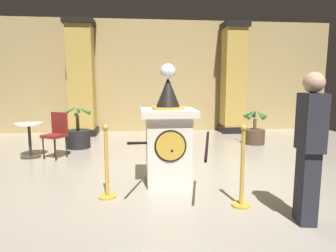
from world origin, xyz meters
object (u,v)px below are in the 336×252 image
Objects in this scene: bystander_guest at (310,145)px; cafe_table at (30,136)px; potted_palm_right at (254,134)px; cafe_chair_red at (57,131)px; stanchion_near at (107,173)px; stanchion_far at (242,178)px; potted_palm_left at (78,136)px; pedestal_clock at (168,138)px.

bystander_guest is 5.43m from cafe_table.
cafe_chair_red reaches higher than potted_palm_right.
stanchion_near is 2.71m from cafe_chair_red.
stanchion_far reaches higher than stanchion_near.
stanchion_far reaches higher than potted_palm_left.
pedestal_clock reaches higher than stanchion_near.
potted_palm_right is (2.55, 2.75, -0.45)m from pedestal_clock.
stanchion_near reaches higher than cafe_table.
potted_palm_left is at bearing 124.85° from pedestal_clock.
stanchion_near is 2.58m from bystander_guest.
cafe_table is (-1.85, 2.47, 0.11)m from stanchion_near.
cafe_chair_red is at bearing 117.99° from stanchion_near.
pedestal_clock is 2.03× the size of potted_palm_right.
potted_palm_left is at bearing -179.98° from potted_palm_right.
cafe_chair_red is (0.59, -0.08, 0.10)m from cafe_table.
stanchion_far is at bearing 138.28° from bystander_guest.
potted_palm_left is 0.99m from cafe_chair_red.
bystander_guest is at bearing -47.38° from pedestal_clock.
stanchion_far is 4.14m from potted_palm_right.
potted_palm_left reaches higher than cafe_chair_red.
stanchion_near is 0.96× the size of stanchion_far.
potted_palm_right is at bearing 65.69° from stanchion_far.
potted_palm_left is 1.10× the size of cafe_chair_red.
pedestal_clock is at bearing -55.15° from potted_palm_left.
cafe_table is 0.60m from cafe_chair_red.
pedestal_clock is 3.77m from potted_palm_right.
pedestal_clock is 3.37m from cafe_table.
potted_palm_right is at bearing 0.02° from potted_palm_left.
stanchion_near is 3.09m from cafe_table.
stanchion_far is 1.46× the size of cafe_table.
bystander_guest is (3.32, -4.28, 0.63)m from potted_palm_left.
pedestal_clock is 1.37m from stanchion_far.
pedestal_clock is 2.85m from cafe_chair_red.
potted_palm_left reaches higher than stanchion_near.
potted_palm_right is at bearing 47.15° from pedestal_clock.
potted_palm_left is 4.46m from potted_palm_right.
stanchion_near is at bearing -148.73° from pedestal_clock.
cafe_chair_red is at bearing 136.52° from stanchion_far.
stanchion_far is at bearing -53.86° from potted_palm_left.
stanchion_far is 1.16× the size of potted_palm_right.
bystander_guest is (1.41, -1.53, 0.18)m from pedestal_clock.
stanchion_far reaches higher than cafe_table.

